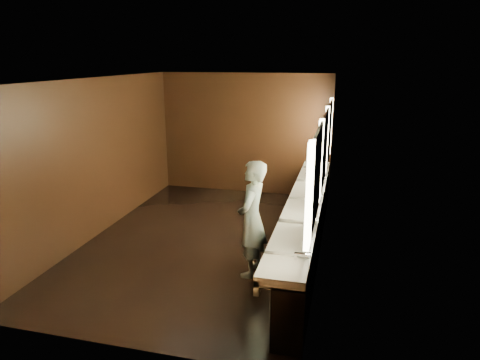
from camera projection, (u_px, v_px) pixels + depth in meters
The scene contains 10 objects.
floor at pixel (206, 240), 7.60m from camera, with size 6.00×6.00×0.00m, color black.
ceiling at pixel (202, 79), 6.83m from camera, with size 4.00×6.00×0.02m, color #2D2D2B.
wall_back at pixel (245, 134), 10.01m from camera, with size 4.00×0.02×2.80m, color black.
wall_front at pixel (111, 231), 4.42m from camera, with size 4.00×0.02×2.80m, color black.
wall_left at pixel (98, 157), 7.68m from camera, with size 0.02×6.00×2.80m, color black.
wall_right at pixel (324, 171), 6.75m from camera, with size 0.02×6.00×2.80m, color black.
sink_counter at pixel (308, 223), 7.05m from camera, with size 0.55×5.40×1.01m.
mirror_band at pixel (324, 150), 6.66m from camera, with size 0.06×5.03×1.15m.
person at pixel (252, 219), 6.22m from camera, with size 0.63×0.42×1.74m, color #96CDE0.
trash_bin at pixel (290, 250), 6.61m from camera, with size 0.35×0.35×0.54m, color black.
Camera 1 is at (2.29, -6.65, 3.14)m, focal length 32.00 mm.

